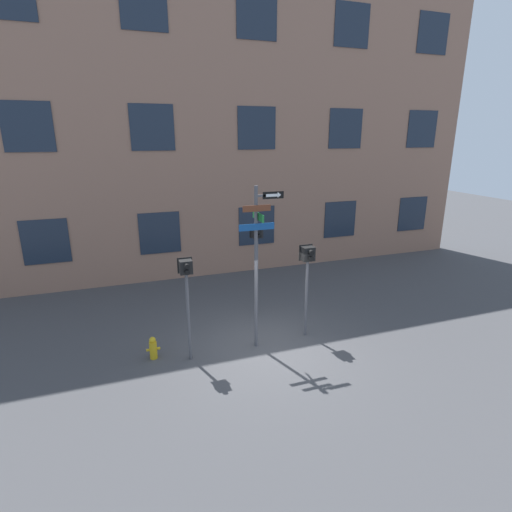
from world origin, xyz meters
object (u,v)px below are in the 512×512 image
pedestrian_signal_right (308,266)px  pedestrian_signal_across (257,246)px  fire_hydrant (153,348)px  street_sign_pole (258,254)px  pedestrian_signal_left (187,283)px

pedestrian_signal_right → pedestrian_signal_across: size_ratio=0.92×
pedestrian_signal_across → fire_hydrant: (-3.48, -1.74, -1.97)m
street_sign_pole → fire_hydrant: street_sign_pole is taller
pedestrian_signal_left → fire_hydrant: pedestrian_signal_left is taller
pedestrian_signal_right → fire_hydrant: size_ratio=4.41×
pedestrian_signal_left → pedestrian_signal_across: pedestrian_signal_across is taller
pedestrian_signal_left → pedestrian_signal_right: bearing=3.3°
street_sign_pole → pedestrian_signal_across: (0.69, 2.03, -0.39)m
street_sign_pole → pedestrian_signal_right: bearing=5.3°
pedestrian_signal_across → fire_hydrant: pedestrian_signal_across is taller
pedestrian_signal_across → pedestrian_signal_left: bearing=-141.0°
fire_hydrant → street_sign_pole: bearing=-6.0°
pedestrian_signal_left → pedestrian_signal_right: pedestrian_signal_left is taller
pedestrian_signal_across → fire_hydrant: 4.36m
pedestrian_signal_left → pedestrian_signal_right: (3.39, 0.19, 0.03)m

